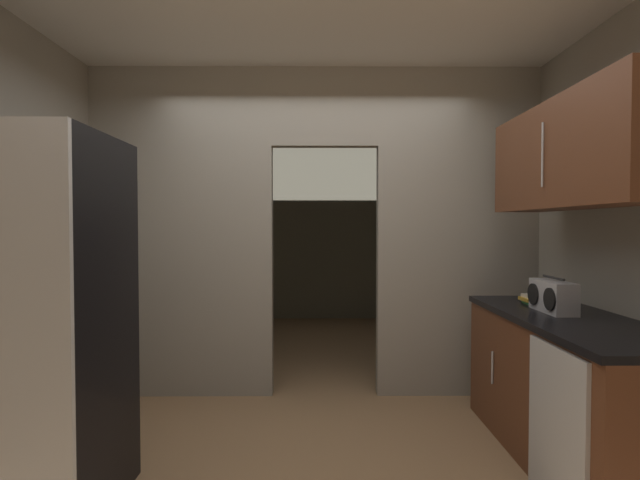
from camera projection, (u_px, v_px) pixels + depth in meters
ground at (314, 479)px, 2.70m from camera, size 20.00×20.00×0.00m
kitchen_overhead_slab at (314, 14)px, 3.04m from camera, size 4.13×6.76×0.06m
kitchen_partition at (313, 224)px, 4.04m from camera, size 3.73×0.12×2.74m
adjoining_room_shell at (316, 230)px, 6.33m from camera, size 3.73×3.43×2.74m
refrigerator at (23, 325)px, 2.37m from camera, size 0.86×0.78×1.87m
lower_cabinet_run at (570, 390)px, 2.88m from camera, size 0.67×1.74×0.88m
dishwasher at (556, 429)px, 2.39m from camera, size 0.02×0.56×0.82m
upper_cabinet_counterside at (573, 155)px, 2.84m from camera, size 0.36×1.57×0.63m
boombox at (553, 296)px, 3.01m from camera, size 0.16×0.37×0.22m
book_stack at (532, 300)px, 3.32m from camera, size 0.12×0.18×0.06m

